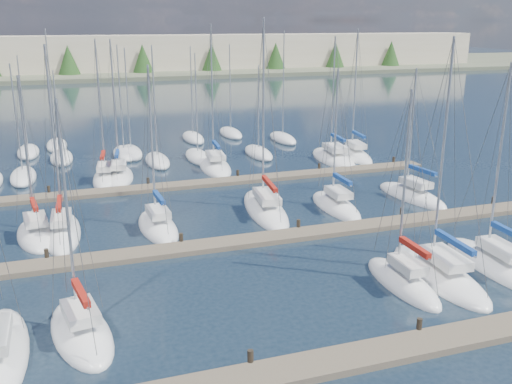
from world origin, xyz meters
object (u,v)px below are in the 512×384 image
object	(u,v)px
sailboat_c	(81,332)
sailboat_r	(354,155)
sailboat_i	(63,232)
sailboat_k	(265,209)
sailboat_d	(403,282)
sailboat_l	(336,206)
sailboat_e	(439,274)
sailboat_n	(105,178)
sailboat_h	(37,235)
sailboat_q	(333,158)
sailboat_f	(495,265)
sailboat_p	(215,166)
sailboat_o	(119,177)
sailboat_m	(412,196)
sailboat_j	(158,226)

from	to	relation	value
sailboat_c	sailboat_r	world-z (taller)	sailboat_r
sailboat_i	sailboat_k	distance (m)	14.34
sailboat_d	sailboat_l	xyz separation A→B (m)	(2.50, 13.05, -0.01)
sailboat_i	sailboat_e	size ratio (longest dim) A/B	0.95
sailboat_n	sailboat_h	distance (m)	13.94
sailboat_q	sailboat_i	size ratio (longest dim) A/B	0.99
sailboat_f	sailboat_p	distance (m)	29.12
sailboat_l	sailboat_p	bearing A→B (deg)	112.40
sailboat_i	sailboat_q	bearing A→B (deg)	29.64
sailboat_h	sailboat_n	bearing A→B (deg)	60.38
sailboat_o	sailboat_l	xyz separation A→B (m)	(14.71, -13.83, -0.01)
sailboat_m	sailboat_f	size ratio (longest dim) A/B	0.89
sailboat_l	sailboat_f	bearing A→B (deg)	-71.83
sailboat_l	sailboat_h	bearing A→B (deg)	179.62
sailboat_k	sailboat_l	bearing A→B (deg)	-3.14
sailboat_c	sailboat_d	bearing A→B (deg)	-10.31
sailboat_n	sailboat_h	bearing A→B (deg)	-105.31
sailboat_r	sailboat_q	bearing A→B (deg)	-158.38
sailboat_d	sailboat_i	world-z (taller)	sailboat_i
sailboat_d	sailboat_p	size ratio (longest dim) A/B	0.79
sailboat_j	sailboat_k	size ratio (longest dim) A/B	0.80
sailboat_q	sailboat_f	distance (m)	27.24
sailboat_n	sailboat_l	xyz separation A→B (m)	(15.95, -13.66, -0.02)
sailboat_j	sailboat_o	distance (m)	14.07
sailboat_q	sailboat_m	distance (m)	13.84
sailboat_m	sailboat_c	size ratio (longest dim) A/B	0.96
sailboat_e	sailboat_j	bearing A→B (deg)	139.93
sailboat_k	sailboat_e	xyz separation A→B (m)	(5.29, -13.78, -0.00)
sailboat_c	sailboat_o	distance (m)	27.03
sailboat_c	sailboat_r	bearing A→B (deg)	34.59
sailboat_p	sailboat_e	distance (m)	28.19
sailboat_d	sailboat_k	size ratio (longest dim) A/B	0.76
sailboat_d	sailboat_f	bearing A→B (deg)	3.40
sailboat_i	sailboat_c	size ratio (longest dim) A/B	1.15
sailboat_q	sailboat_c	bearing A→B (deg)	-128.02
sailboat_j	sailboat_i	distance (m)	6.21
sailboat_d	sailboat_c	world-z (taller)	sailboat_c
sailboat_f	sailboat_i	bearing A→B (deg)	153.37
sailboat_e	sailboat_o	xyz separation A→B (m)	(-14.66, 26.67, 0.01)
sailboat_r	sailboat_h	bearing A→B (deg)	-147.44
sailboat_q	sailboat_c	size ratio (longest dim) A/B	1.14
sailboat_h	sailboat_l	bearing A→B (deg)	-9.06
sailboat_k	sailboat_p	size ratio (longest dim) A/B	1.04
sailboat_q	sailboat_k	world-z (taller)	sailboat_k
sailboat_m	sailboat_n	size ratio (longest dim) A/B	0.85
sailboat_c	sailboat_e	world-z (taller)	sailboat_e
sailboat_i	sailboat_n	xyz separation A→B (m)	(3.74, 12.98, 0.01)
sailboat_k	sailboat_l	size ratio (longest dim) A/B	1.31
sailboat_j	sailboat_k	xyz separation A→B (m)	(8.19, 1.13, 0.00)
sailboat_e	sailboat_i	bearing A→B (deg)	148.54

